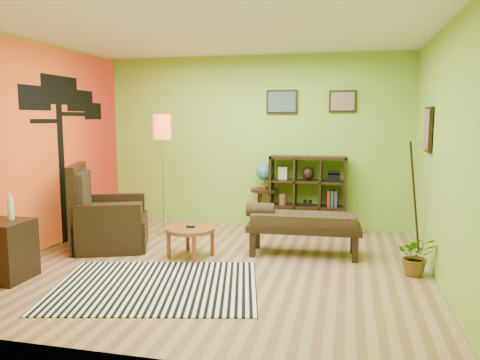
% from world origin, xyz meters
% --- Properties ---
extents(ground, '(5.00, 5.00, 0.00)m').
position_xyz_m(ground, '(0.00, 0.00, 0.00)').
color(ground, tan).
rests_on(ground, ground).
extents(room_shell, '(5.04, 4.54, 2.82)m').
position_xyz_m(room_shell, '(-0.09, 0.01, 1.80)').
color(room_shell, '#8EC13C').
rests_on(room_shell, ground).
extents(zebra_rug, '(2.45, 2.06, 0.01)m').
position_xyz_m(zebra_rug, '(-0.46, -0.83, 0.01)').
color(zebra_rug, white).
rests_on(zebra_rug, ground).
extents(coffee_table, '(0.64, 0.64, 0.41)m').
position_xyz_m(coffee_table, '(-0.44, 0.27, 0.34)').
color(coffee_table, brown).
rests_on(coffee_table, ground).
extents(armchair, '(1.24, 1.23, 1.17)m').
position_xyz_m(armchair, '(-1.74, 0.44, 0.35)').
color(armchair, black).
rests_on(armchair, ground).
extents(side_cabinet, '(0.56, 0.51, 0.98)m').
position_xyz_m(side_cabinet, '(-2.20, -1.00, 0.34)').
color(side_cabinet, black).
rests_on(side_cabinet, ground).
extents(floor_lamp, '(0.28, 0.28, 1.85)m').
position_xyz_m(floor_lamp, '(-1.25, 1.33, 1.50)').
color(floor_lamp, silver).
rests_on(floor_lamp, ground).
extents(globe_table, '(0.44, 0.44, 1.08)m').
position_xyz_m(globe_table, '(0.21, 2.02, 0.82)').
color(globe_table, black).
rests_on(globe_table, ground).
extents(cube_shelf, '(1.20, 0.35, 1.20)m').
position_xyz_m(cube_shelf, '(0.91, 2.03, 0.60)').
color(cube_shelf, black).
rests_on(cube_shelf, ground).
extents(bench, '(1.50, 0.59, 0.68)m').
position_xyz_m(bench, '(0.93, 0.70, 0.43)').
color(bench, black).
rests_on(bench, ground).
extents(potted_plant, '(0.43, 0.47, 0.36)m').
position_xyz_m(potted_plant, '(2.30, 0.18, 0.18)').
color(potted_plant, '#26661E').
rests_on(potted_plant, ground).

